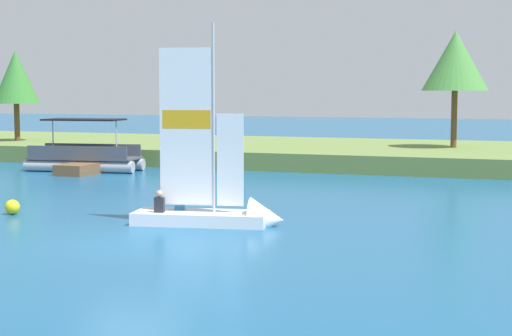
% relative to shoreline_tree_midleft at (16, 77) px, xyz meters
% --- Properties ---
extents(ground_plane, '(200.00, 200.00, 0.00)m').
position_rel_shoreline_tree_midleft_xyz_m(ground_plane, '(20.68, -23.55, -4.81)').
color(ground_plane, '#195684').
extents(shore_bank, '(80.00, 14.05, 0.91)m').
position_rel_shoreline_tree_midleft_xyz_m(shore_bank, '(20.68, 2.90, -4.35)').
color(shore_bank, olive).
rests_on(shore_bank, ground).
extents(shoreline_tree_midleft, '(2.83, 2.83, 5.54)m').
position_rel_shoreline_tree_midleft_xyz_m(shoreline_tree_midleft, '(0.00, 0.00, 0.00)').
color(shoreline_tree_midleft, brown).
rests_on(shoreline_tree_midleft, shore_bank).
extents(shoreline_tree_centre, '(3.55, 3.55, 6.30)m').
position_rel_shoreline_tree_midleft_xyz_m(shoreline_tree_centre, '(25.98, 3.06, 0.78)').
color(shoreline_tree_centre, brown).
rests_on(shoreline_tree_centre, shore_bank).
extents(wooden_dock, '(1.47, 6.00, 0.51)m').
position_rel_shoreline_tree_midleft_xyz_m(wooden_dock, '(9.73, -6.62, -4.55)').
color(wooden_dock, brown).
rests_on(wooden_dock, ground).
extents(sailboat, '(4.70, 2.19, 6.47)m').
position_rel_shoreline_tree_midleft_xyz_m(sailboat, '(21.90, -19.73, -4.39)').
color(sailboat, white).
rests_on(sailboat, ground).
extents(pontoon_boat, '(5.88, 2.84, 2.60)m').
position_rel_shoreline_tree_midleft_xyz_m(pontoon_boat, '(9.09, -6.93, -4.17)').
color(pontoon_boat, '#B2B2B7').
rests_on(pontoon_boat, ground).
extents(channel_buoy, '(0.49, 0.49, 0.49)m').
position_rel_shoreline_tree_midleft_xyz_m(channel_buoy, '(14.61, -20.20, -4.56)').
color(channel_buoy, yellow).
rests_on(channel_buoy, ground).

